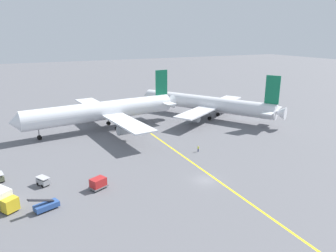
% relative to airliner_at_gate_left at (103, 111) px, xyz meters
% --- Properties ---
extents(ground_plane, '(600.00, 600.00, 0.00)m').
position_rel_airliner_at_gate_left_xyz_m(ground_plane, '(9.25, -44.02, -5.79)').
color(ground_plane, slate).
extents(taxiway_stripe, '(0.75, 120.00, 0.01)m').
position_rel_airliner_at_gate_left_xyz_m(taxiway_stripe, '(11.40, -34.02, -5.78)').
color(taxiway_stripe, yellow).
rests_on(taxiway_stripe, ground).
extents(airliner_at_gate_left, '(52.11, 49.72, 17.02)m').
position_rel_airliner_at_gate_left_xyz_m(airliner_at_gate_left, '(0.00, 0.00, 0.00)').
color(airliner_at_gate_left, white).
rests_on(airliner_at_gate_left, ground).
extents(airliner_being_pushed, '(38.22, 49.37, 16.29)m').
position_rel_airliner_at_gate_left_xyz_m(airliner_being_pushed, '(36.82, -1.10, -0.98)').
color(airliner_being_pushed, silver).
rests_on(airliner_being_pushed, ground).
extents(pushback_tug, '(4.94, 7.91, 2.88)m').
position_rel_airliner_at_gate_left_xyz_m(pushback_tug, '(20.45, 26.92, -4.58)').
color(pushback_tug, gold).
rests_on(pushback_tug, ground).
extents(gse_belt_loader_portside, '(5.06, 2.98, 3.02)m').
position_rel_airliner_at_gate_left_xyz_m(gse_belt_loader_portside, '(-21.03, -41.80, -4.96)').
color(gse_belt_loader_portside, '#2D5199').
rests_on(gse_belt_loader_portside, ground).
extents(gse_container_dolly_flat, '(3.83, 3.33, 2.15)m').
position_rel_airliner_at_gate_left_xyz_m(gse_container_dolly_flat, '(-11.23, -38.08, -4.61)').
color(gse_container_dolly_flat, slate).
rests_on(gse_container_dolly_flat, ground).
extents(gse_catering_truck_tall, '(5.16, 6.21, 3.50)m').
position_rel_airliner_at_gate_left_xyz_m(gse_catering_truck_tall, '(-27.58, -38.07, -4.03)').
color(gse_catering_truck_tall, gold).
rests_on(gse_catering_truck_tall, ground).
extents(gse_baggage_cart_near_cluster, '(2.69, 3.15, 1.71)m').
position_rel_airliner_at_gate_left_xyz_m(gse_baggage_cart_near_cluster, '(-20.63, -31.91, -4.92)').
color(gse_baggage_cart_near_cluster, gray).
rests_on(gse_baggage_cart_near_cluster, ground).
extents(ground_crew_marshaller_foreground, '(0.50, 0.36, 1.60)m').
position_rel_airliner_at_gate_left_xyz_m(ground_crew_marshaller_foreground, '(16.27, -29.54, -4.96)').
color(ground_crew_marshaller_foreground, '#2D3351').
rests_on(ground_crew_marshaller_foreground, ground).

